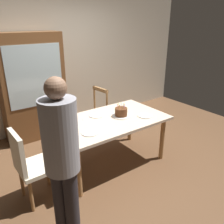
% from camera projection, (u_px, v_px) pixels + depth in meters
% --- Properties ---
extents(ground, '(6.40, 6.40, 0.00)m').
position_uv_depth(ground, '(109.00, 162.00, 3.68)').
color(ground, brown).
extents(back_wall, '(6.40, 0.10, 2.60)m').
position_uv_depth(back_wall, '(55.00, 63.00, 4.58)').
color(back_wall, beige).
rests_on(back_wall, ground).
extents(dining_table, '(1.67, 0.98, 0.74)m').
position_uv_depth(dining_table, '(109.00, 124.00, 3.43)').
color(dining_table, beige).
rests_on(dining_table, ground).
extents(birthday_cake, '(0.28, 0.28, 0.20)m').
position_uv_depth(birthday_cake, '(121.00, 113.00, 3.48)').
color(birthday_cake, silver).
rests_on(birthday_cake, dining_table).
extents(plate_near_celebrant, '(0.22, 0.22, 0.01)m').
position_uv_depth(plate_near_celebrant, '(90.00, 133.00, 2.98)').
color(plate_near_celebrant, white).
rests_on(plate_near_celebrant, dining_table).
extents(plate_far_side, '(0.22, 0.22, 0.01)m').
position_uv_depth(plate_far_side, '(96.00, 115.00, 3.52)').
color(plate_far_side, white).
rests_on(plate_far_side, dining_table).
extents(plate_near_guest, '(0.22, 0.22, 0.01)m').
position_uv_depth(plate_near_guest, '(145.00, 116.00, 3.51)').
color(plate_near_guest, white).
rests_on(plate_near_guest, dining_table).
extents(fork_near_celebrant, '(0.18, 0.06, 0.01)m').
position_uv_depth(fork_near_celebrant, '(79.00, 136.00, 2.90)').
color(fork_near_celebrant, silver).
rests_on(fork_near_celebrant, dining_table).
extents(fork_far_side, '(0.18, 0.06, 0.01)m').
position_uv_depth(fork_far_side, '(87.00, 118.00, 3.43)').
color(fork_far_side, silver).
rests_on(fork_far_side, dining_table).
extents(chair_spindle_back, '(0.48, 0.48, 0.95)m').
position_uv_depth(chair_spindle_back, '(94.00, 116.00, 4.24)').
color(chair_spindle_back, tan).
rests_on(chair_spindle_back, ground).
extents(chair_upholstered, '(0.46, 0.45, 0.95)m').
position_uv_depth(chair_upholstered, '(30.00, 163.00, 2.72)').
color(chair_upholstered, beige).
rests_on(chair_upholstered, ground).
extents(person_celebrant, '(0.32, 0.32, 1.68)m').
position_uv_depth(person_celebrant, '(62.00, 156.00, 2.09)').
color(person_celebrant, '#262328').
rests_on(person_celebrant, ground).
extents(china_cabinet, '(1.10, 0.45, 1.90)m').
position_uv_depth(china_cabinet, '(33.00, 88.00, 4.18)').
color(china_cabinet, brown).
rests_on(china_cabinet, ground).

